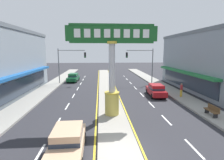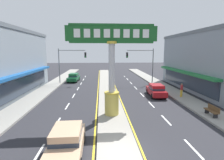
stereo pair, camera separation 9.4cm
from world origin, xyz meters
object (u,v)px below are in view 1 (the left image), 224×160
object	(u,v)px
sedan_far_right_lane	(68,142)
street_bench	(212,110)
district_sign	(112,69)
pedestrian_near_kerb	(181,89)
traffic_light_left_side	(69,60)
storefront_right	(212,62)
sedan_near_left_lane	(73,77)
traffic_light_right_side	(143,60)
sedan_near_right_lane	(156,90)

from	to	relation	value
sedan_far_right_lane	street_bench	size ratio (longest dim) A/B	2.71
district_sign	pedestrian_near_kerb	bearing A→B (deg)	31.19
district_sign	traffic_light_left_side	xyz separation A→B (m)	(-6.46, 16.07, 0.01)
sedan_far_right_lane	pedestrian_near_kerb	world-z (taller)	pedestrian_near_kerb
storefront_right	pedestrian_near_kerb	distance (m)	8.31
sedan_far_right_lane	sedan_near_left_lane	xyz separation A→B (m)	(-3.30, 24.48, 0.00)
district_sign	sedan_far_right_lane	world-z (taller)	district_sign
traffic_light_left_side	street_bench	bearing A→B (deg)	-48.46
traffic_light_right_side	sedan_near_left_lane	size ratio (longest dim) A/B	1.41
storefront_right	district_sign	bearing A→B (deg)	-147.72
sedan_far_right_lane	sedan_near_left_lane	distance (m)	24.70
district_sign	street_bench	size ratio (longest dim) A/B	4.91
sedan_near_right_lane	pedestrian_near_kerb	xyz separation A→B (m)	(2.76, -1.27, 0.35)
district_sign	pedestrian_near_kerb	world-z (taller)	district_sign
storefront_right	street_bench	xyz separation A→B (m)	(-6.64, -10.71, -3.60)
sedan_far_right_lane	district_sign	bearing A→B (deg)	63.90
sedan_near_left_lane	street_bench	xyz separation A→B (m)	(14.86, -19.64, -0.14)
pedestrian_near_kerb	sedan_near_left_lane	bearing A→B (deg)	138.81
sedan_near_right_lane	pedestrian_near_kerb	distance (m)	3.06
storefront_right	sedan_near_left_lane	xyz separation A→B (m)	(-21.50, 8.93, -3.46)
traffic_light_left_side	sedan_near_right_lane	world-z (taller)	traffic_light_left_side
traffic_light_left_side	traffic_light_right_side	distance (m)	12.93
sedan_near_right_lane	street_bench	size ratio (longest dim) A/B	2.73
sedan_near_right_lane	sedan_far_right_lane	world-z (taller)	same
storefront_right	sedan_near_right_lane	bearing A→B (deg)	-161.85
traffic_light_right_side	sedan_far_right_lane	bearing A→B (deg)	-113.75
sedan_near_right_lane	street_bench	world-z (taller)	sedan_near_right_lane
sedan_far_right_lane	street_bench	bearing A→B (deg)	22.70
storefront_right	traffic_light_left_side	bearing A→B (deg)	163.66
street_bench	sedan_far_right_lane	bearing A→B (deg)	-157.30
storefront_right	sedan_far_right_lane	bearing A→B (deg)	-139.50
storefront_right	sedan_near_right_lane	world-z (taller)	storefront_right
traffic_light_left_side	district_sign	bearing A→B (deg)	-68.11
sedan_near_left_lane	pedestrian_near_kerb	xyz separation A→B (m)	(15.10, -13.21, 0.35)
traffic_light_left_side	sedan_far_right_lane	world-z (taller)	traffic_light_left_side
district_sign	storefront_right	distance (m)	18.13
sedan_near_right_lane	district_sign	bearing A→B (deg)	-132.73
sedan_near_right_lane	sedan_far_right_lane	bearing A→B (deg)	-125.79
storefront_right	sedan_near_left_lane	world-z (taller)	storefront_right
district_sign	sedan_near_right_lane	bearing A→B (deg)	47.27
storefront_right	traffic_light_right_side	xyz separation A→B (m)	(-8.87, 5.66, -0.00)
sedan_far_right_lane	sedan_near_left_lane	bearing A→B (deg)	97.67
district_sign	pedestrian_near_kerb	distance (m)	10.89
sedan_near_left_lane	sedan_near_right_lane	bearing A→B (deg)	-44.05
traffic_light_left_side	sedan_far_right_lane	size ratio (longest dim) A/B	1.43
traffic_light_left_side	sedan_near_left_lane	bearing A→B (deg)	83.54
traffic_light_left_side	traffic_light_right_side	world-z (taller)	same
district_sign	street_bench	xyz separation A→B (m)	(8.69, -1.03, -3.58)
sedan_near_left_lane	sedan_far_right_lane	bearing A→B (deg)	-82.33
storefront_right	traffic_light_left_side	xyz separation A→B (m)	(-21.79, 6.39, -0.00)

